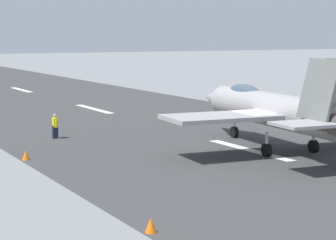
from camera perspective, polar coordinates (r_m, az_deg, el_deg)
name	(u,v)px	position (r m, az deg, el deg)	size (l,w,h in m)	color
ground_plane	(259,153)	(38.90, 7.92, -2.84)	(400.00, 400.00, 0.00)	gray
runway_strip	(259,153)	(38.89, 7.93, -2.83)	(240.00, 26.00, 0.02)	#393A3A
fighter_jet	(273,109)	(39.81, 9.14, 0.97)	(17.48, 14.80, 5.68)	#999698
crew_person	(55,126)	(44.22, -9.80, -0.54)	(0.70, 0.36, 1.67)	#1E2338
marker_cone_near	(151,225)	(23.24, -1.50, -9.16)	(0.44, 0.44, 0.55)	orange
marker_cone_mid	(26,155)	(37.07, -12.26, -3.02)	(0.44, 0.44, 0.55)	orange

